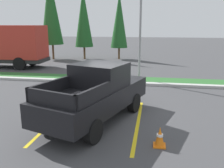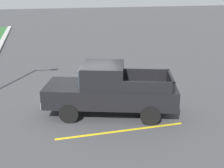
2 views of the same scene
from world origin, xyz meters
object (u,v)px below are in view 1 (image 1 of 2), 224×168
Objects in this scene: pickup_truck_main at (97,93)px; cypress_tree_leftmost at (51,9)px; cargo_truck_distant at (6,45)px; cypress_tree_center at (119,20)px; street_light at (140,21)px; cypress_tree_left_inner at (84,18)px; traffic_cone at (160,137)px.

cypress_tree_leftmost is (-8.17, 15.26, 3.91)m from pickup_truck_main.
pickup_truck_main is 0.66× the size of cypress_tree_leftmost.
cypress_tree_center is (8.41, 6.45, 2.00)m from cargo_truck_distant.
cypress_tree_left_inner is at bearing 123.18° from street_light.
cypress_tree_leftmost is at bearing -169.79° from cypress_tree_center.
pickup_truck_main is 16.76m from cypress_tree_center.
pickup_truck_main is 17.74m from cypress_tree_leftmost.
traffic_cone is (10.44, -16.91, -4.66)m from cypress_tree_leftmost.
pickup_truck_main is 0.85× the size of cypress_tree_center.
traffic_cone is (7.32, -17.58, -3.83)m from cypress_tree_left_inner.
cargo_truck_distant is at bearing -142.52° from cypress_tree_center.
cypress_tree_left_inner is at bearing 12.09° from cypress_tree_leftmost.
street_light is 0.75× the size of cypress_tree_leftmost.
cypress_tree_left_inner reaches higher than pickup_truck_main.
cypress_tree_leftmost is 1.29× the size of cypress_tree_center.
cypress_tree_leftmost is 1.20× the size of cypress_tree_left_inner.
cypress_tree_left_inner is at bearing 107.61° from pickup_truck_main.
street_light is (11.08, -3.54, 1.83)m from cargo_truck_distant.
cypress_tree_leftmost is 3.29m from cypress_tree_left_inner.
cypress_tree_left_inner is (-6.18, 9.46, 0.44)m from street_light.
cargo_truck_distant reaches higher than pickup_truck_main.
pickup_truck_main is 0.88× the size of street_light.
cypress_tree_leftmost is at bearing 118.16° from pickup_truck_main.
cypress_tree_center reaches higher than street_light.
cargo_truck_distant is (-9.95, 10.00, 0.81)m from pickup_truck_main.
cypress_tree_leftmost is (-9.30, 8.79, 1.28)m from street_light.
cargo_truck_distant is at bearing 162.31° from street_light.
cypress_tree_center is (6.62, 1.19, -1.10)m from cypress_tree_leftmost.
street_light is 12.86m from cypress_tree_leftmost.
pickup_truck_main is 7.07m from street_light.
traffic_cone is at bearing -82.00° from street_light.
cypress_tree_leftmost is 14.02× the size of traffic_cone.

